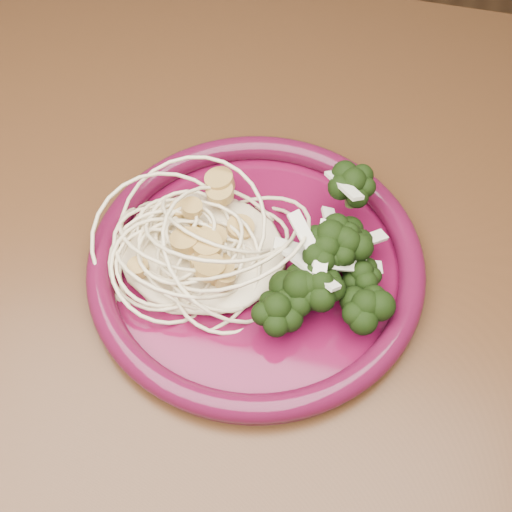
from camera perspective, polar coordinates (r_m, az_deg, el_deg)
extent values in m
cube|color=#472814|center=(0.59, -9.94, -2.25)|extent=(1.20, 0.80, 0.04)
cylinder|color=#500823|center=(0.56, 0.00, -1.00)|extent=(0.26, 0.26, 0.01)
torus|color=#500F27|center=(0.55, 0.00, -0.51)|extent=(0.26, 0.26, 0.02)
ellipsoid|color=beige|center=(0.55, -4.38, 0.94)|extent=(0.13, 0.12, 0.03)
ellipsoid|color=black|center=(0.53, 5.56, -0.53)|extent=(0.09, 0.14, 0.05)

